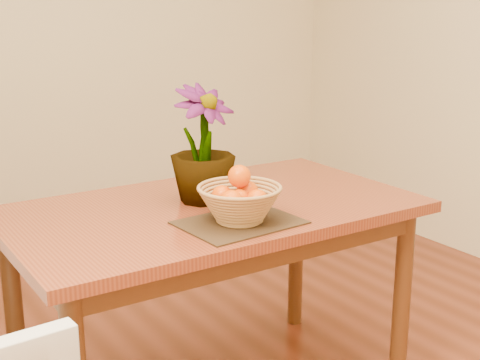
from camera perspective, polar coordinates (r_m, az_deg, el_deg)
wall_back at (r=4.01m, az=-17.20°, el=13.23°), size 4.00×0.02×2.70m
table at (r=2.33m, az=-2.37°, el=-4.18°), size 1.40×0.80×0.75m
placemat at (r=2.11m, az=-0.04°, el=-3.65°), size 0.38×0.30×0.01m
wicker_basket at (r=2.09m, az=-0.04°, el=-2.18°), size 0.27×0.27×0.11m
orange_pile at (r=2.09m, az=-0.04°, el=-1.14°), size 0.17×0.17×0.13m
potted_plant at (r=2.30m, az=-3.20°, el=3.06°), size 0.28×0.28×0.41m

